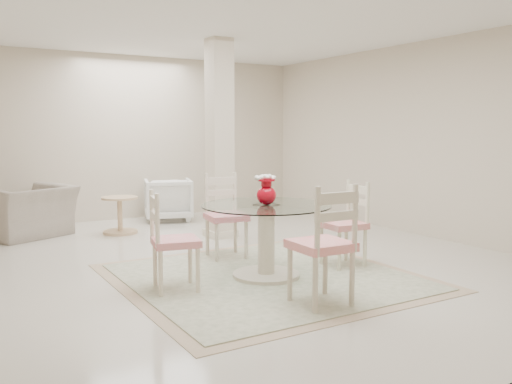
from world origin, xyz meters
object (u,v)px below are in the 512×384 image
dining_table (266,241)px  dining_chair_south (326,236)px  red_vase (266,190)px  dining_chair_west (168,234)px  dining_chair_east (348,217)px  side_table (120,216)px  column (220,139)px  armchair_white (168,199)px  recliner_taupe (28,212)px  dining_chair_north (224,209)px

dining_table → dining_chair_south: 1.05m
red_vase → dining_chair_west: (-1.01, 0.06, -0.35)m
dining_chair_east → dining_chair_south: 1.44m
side_table → dining_chair_south: bearing=-82.9°
dining_chair_south → dining_chair_east: bearing=-135.9°
column → side_table: bearing=140.1°
dining_chair_south → side_table: (-0.51, 4.09, -0.36)m
red_vase → dining_chair_south: dining_chair_south is taller
dining_chair_west → armchair_white: bearing=-9.7°
recliner_taupe → dining_chair_south: bearing=85.7°
column → dining_chair_west: (-1.58, -2.06, -0.81)m
dining_chair_east → recliner_taupe: 4.48m
dining_table → recliner_taupe: (-1.74, 3.48, -0.03)m
dining_table → armchair_white: dining_table is taller
dining_chair_south → side_table: dining_chair_south is taller
dining_table → side_table: 3.13m
dining_chair_east → dining_chair_south: size_ratio=0.89×
column → dining_table: size_ratio=2.10×
dining_chair_east → side_table: bearing=-149.5°
armchair_white → column: bearing=110.8°
dining_chair_south → armchair_white: dining_chair_south is taller
red_vase → dining_chair_south: (-0.05, -1.03, -0.28)m
red_vase → armchair_white: bearing=83.1°
dining_chair_east → recliner_taupe: dining_chair_east is taller
dining_table → dining_chair_south: dining_chair_south is taller
dining_chair_west → side_table: 3.06m
dining_chair_west → armchair_white: 4.00m
column → dining_chair_west: 2.72m
side_table → column: bearing=-39.9°
recliner_taupe → side_table: recliner_taupe is taller
recliner_taupe → armchair_white: 2.21m
side_table → armchair_white: bearing=34.8°
dining_table → red_vase: (0.00, 0.00, 0.51)m
dining_table → recliner_taupe: 3.89m
red_vase → side_table: bearing=100.4°
column → dining_chair_east: column is taller
column → dining_table: 2.40m
column → dining_chair_south: size_ratio=2.36×
dining_chair_east → dining_chair_north: 1.44m
armchair_white → dining_chair_east: bearing=115.2°
side_table → red_vase: bearing=-79.6°
dining_chair_east → armchair_white: bearing=-168.0°
dining_chair_west → dining_chair_south: size_ratio=0.89×
dining_chair_south → side_table: 4.14m
dining_table → armchair_white: 3.81m
dining_chair_north → dining_chair_west: bearing=-129.9°
column → dining_chair_east: 2.37m
dining_chair_north → armchair_white: (0.40, 2.76, -0.22)m
dining_chair_east → armchair_white: dining_chair_east is taller
dining_chair_east → dining_chair_west: (-2.03, 0.11, 0.00)m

